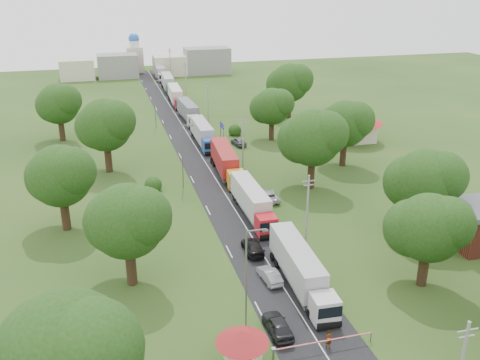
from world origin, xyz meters
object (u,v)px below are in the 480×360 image
object	(u,v)px
car_lane_front	(278,325)
pedestrian_near	(329,340)
truck_0	(300,268)
boom_barrier	(309,345)
car_lane_mid	(270,275)
info_sign	(222,129)
guard_booth	(242,344)

from	to	relation	value
car_lane_front	pedestrian_near	size ratio (longest dim) A/B	2.67
truck_0	car_lane_front	bearing A→B (deg)	-125.04
boom_barrier	car_lane_front	world-z (taller)	car_lane_front
boom_barrier	car_lane_mid	bearing A→B (deg)	88.26
info_sign	car_lane_mid	size ratio (longest dim) A/B	1.01
info_sign	car_lane_front	xyz separation A→B (m)	(-8.20, -56.67, -2.22)
guard_booth	info_sign	bearing A→B (deg)	78.32
boom_barrier	guard_booth	xyz separation A→B (m)	(-5.84, -0.00, 1.27)
truck_0	pedestrian_near	distance (m)	9.91
info_sign	guard_booth	bearing A→B (deg)	-101.68
truck_0	pedestrian_near	bearing A→B (deg)	-96.32
boom_barrier	pedestrian_near	size ratio (longest dim) A/B	5.34
guard_booth	car_lane_mid	bearing A→B (deg)	62.24
guard_booth	info_sign	world-z (taller)	info_sign
boom_barrier	guard_booth	size ratio (longest dim) A/B	2.10
car_lane_mid	car_lane_front	bearing A→B (deg)	70.86
info_sign	pedestrian_near	xyz separation A→B (m)	(-4.65, -59.83, -2.14)
guard_booth	car_lane_front	size ratio (longest dim) A/B	0.96
guard_booth	info_sign	xyz separation A→B (m)	(12.40, 60.00, 0.84)
boom_barrier	info_sign	world-z (taller)	info_sign
guard_booth	pedestrian_near	world-z (taller)	guard_booth
info_sign	truck_0	bearing A→B (deg)	-94.07
info_sign	pedestrian_near	distance (m)	60.05
boom_barrier	truck_0	xyz separation A→B (m)	(2.99, 9.94, 1.27)
car_lane_front	car_lane_mid	xyz separation A→B (m)	(2.00, 8.45, -0.11)
car_lane_front	pedestrian_near	xyz separation A→B (m)	(3.55, -3.16, 0.08)
pedestrian_near	boom_barrier	bearing A→B (deg)	175.48
info_sign	boom_barrier	bearing A→B (deg)	-96.24
guard_booth	pedestrian_near	size ratio (longest dim) A/B	2.55
guard_booth	car_lane_front	bearing A→B (deg)	38.40
guard_booth	car_lane_mid	size ratio (longest dim) A/B	1.08
guard_booth	info_sign	size ratio (longest dim) A/B	1.07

